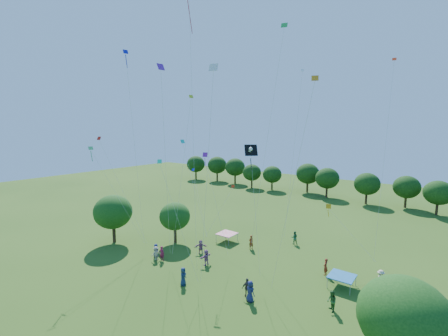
{
  "coord_description": "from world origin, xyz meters",
  "views": [
    {
      "loc": [
        16.22,
        -7.55,
        14.64
      ],
      "look_at": [
        0.0,
        14.0,
        11.0
      ],
      "focal_mm": 24.0,
      "sensor_mm": 36.0,
      "label": 1
    }
  ],
  "objects_px": {
    "near_tree_east": "(404,318)",
    "tent_red_stripe": "(227,234)",
    "tent_blue": "(342,276)",
    "red_high_kite": "(191,55)",
    "near_tree_west": "(113,212)",
    "pirate_kite": "(251,152)",
    "near_tree_north": "(175,216)"
  },
  "relations": [
    {
      "from": "near_tree_north",
      "to": "tent_red_stripe",
      "type": "relative_size",
      "value": 2.37
    },
    {
      "from": "tent_red_stripe",
      "to": "tent_blue",
      "type": "bearing_deg",
      "value": -9.83
    },
    {
      "from": "tent_red_stripe",
      "to": "near_tree_west",
      "type": "bearing_deg",
      "value": -142.02
    },
    {
      "from": "near_tree_east",
      "to": "tent_blue",
      "type": "distance_m",
      "value": 10.74
    },
    {
      "from": "near_tree_north",
      "to": "tent_red_stripe",
      "type": "height_order",
      "value": "near_tree_north"
    },
    {
      "from": "tent_blue",
      "to": "near_tree_west",
      "type": "bearing_deg",
      "value": -166.64
    },
    {
      "from": "near_tree_north",
      "to": "tent_blue",
      "type": "bearing_deg",
      "value": 4.47
    },
    {
      "from": "near_tree_east",
      "to": "pirate_kite",
      "type": "xyz_separation_m",
      "value": [
        -12.83,
        4.0,
        8.51
      ]
    },
    {
      "from": "near_tree_north",
      "to": "tent_red_stripe",
      "type": "distance_m",
      "value": 7.08
    },
    {
      "from": "near_tree_west",
      "to": "tent_red_stripe",
      "type": "distance_m",
      "value": 14.81
    },
    {
      "from": "near_tree_west",
      "to": "pirate_kite",
      "type": "bearing_deg",
      "value": 4.94
    },
    {
      "from": "near_tree_north",
      "to": "red_high_kite",
      "type": "bearing_deg",
      "value": -31.49
    },
    {
      "from": "near_tree_north",
      "to": "tent_blue",
      "type": "height_order",
      "value": "near_tree_north"
    },
    {
      "from": "near_tree_west",
      "to": "pirate_kite",
      "type": "distance_m",
      "value": 21.24
    },
    {
      "from": "tent_blue",
      "to": "red_high_kite",
      "type": "xyz_separation_m",
      "value": [
        -12.84,
        -6.14,
        20.3
      ]
    },
    {
      "from": "near_tree_west",
      "to": "near_tree_north",
      "type": "height_order",
      "value": "near_tree_west"
    },
    {
      "from": "tent_red_stripe",
      "to": "pirate_kite",
      "type": "xyz_separation_m",
      "value": [
        7.99,
        -7.25,
        11.42
      ]
    },
    {
      "from": "near_tree_east",
      "to": "red_high_kite",
      "type": "bearing_deg",
      "value": 172.36
    },
    {
      "from": "tent_blue",
      "to": "red_high_kite",
      "type": "distance_m",
      "value": 24.8
    },
    {
      "from": "near_tree_north",
      "to": "pirate_kite",
      "type": "distance_m",
      "value": 16.22
    },
    {
      "from": "tent_blue",
      "to": "pirate_kite",
      "type": "xyz_separation_m",
      "value": [
        -7.13,
        -4.63,
        11.42
      ]
    },
    {
      "from": "pirate_kite",
      "to": "red_high_kite",
      "type": "distance_m",
      "value": 10.67
    },
    {
      "from": "red_high_kite",
      "to": "pirate_kite",
      "type": "bearing_deg",
      "value": 14.83
    },
    {
      "from": "tent_blue",
      "to": "red_high_kite",
      "type": "height_order",
      "value": "red_high_kite"
    },
    {
      "from": "pirate_kite",
      "to": "near_tree_west",
      "type": "bearing_deg",
      "value": -175.06
    },
    {
      "from": "near_tree_east",
      "to": "tent_red_stripe",
      "type": "height_order",
      "value": "near_tree_east"
    },
    {
      "from": "pirate_kite",
      "to": "red_high_kite",
      "type": "relative_size",
      "value": 0.46
    },
    {
      "from": "near_tree_west",
      "to": "red_high_kite",
      "type": "distance_m",
      "value": 22.09
    },
    {
      "from": "red_high_kite",
      "to": "near_tree_west",
      "type": "bearing_deg",
      "value": -179.3
    },
    {
      "from": "tent_blue",
      "to": "red_high_kite",
      "type": "relative_size",
      "value": 0.09
    },
    {
      "from": "near_tree_east",
      "to": "tent_red_stripe",
      "type": "xyz_separation_m",
      "value": [
        -20.82,
        11.24,
        -2.91
      ]
    },
    {
      "from": "tent_red_stripe",
      "to": "near_tree_north",
      "type": "bearing_deg",
      "value": -140.77
    }
  ]
}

